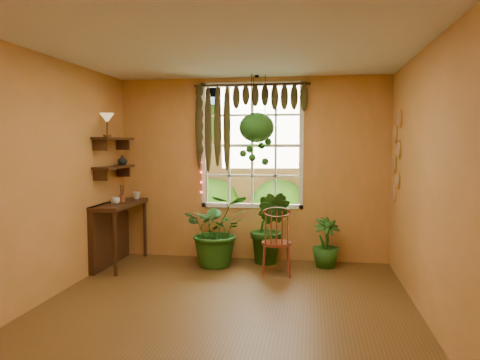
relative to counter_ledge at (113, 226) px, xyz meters
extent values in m
plane|color=brown|center=(1.91, -1.60, -0.55)|extent=(4.50, 4.50, 0.00)
plane|color=silver|center=(1.91, -1.60, 2.15)|extent=(4.50, 4.50, 0.00)
plane|color=#D38748|center=(1.91, 0.65, 0.80)|extent=(4.00, 0.00, 4.00)
plane|color=#D38748|center=(-0.09, -1.60, 0.80)|extent=(0.00, 4.50, 4.50)
plane|color=#D38748|center=(3.91, -1.60, 0.80)|extent=(0.00, 4.50, 4.50)
cube|color=white|center=(1.91, 0.68, 1.15)|extent=(1.52, 0.10, 1.86)
cube|color=white|center=(1.91, 0.71, 1.15)|extent=(1.38, 0.01, 1.78)
cylinder|color=#3B2410|center=(1.91, 0.57, 2.03)|extent=(1.70, 0.04, 0.04)
cube|color=#3B2410|center=(0.11, 0.00, 0.32)|extent=(0.40, 1.20, 0.06)
cube|color=#3B2410|center=(-0.05, 0.00, -0.10)|extent=(0.08, 1.18, 0.90)
cylinder|color=#3B2410|center=(0.27, -0.55, -0.12)|extent=(0.05, 0.05, 0.86)
cylinder|color=#3B2410|center=(0.27, 0.55, -0.12)|extent=(0.05, 0.05, 0.86)
cube|color=#3B2410|center=(0.03, 0.00, 0.85)|extent=(0.25, 0.90, 0.04)
cube|color=#3B2410|center=(0.03, 0.00, 1.25)|extent=(0.25, 0.90, 0.04)
cube|color=#1C4F16|center=(1.91, 5.65, -0.57)|extent=(14.00, 10.00, 0.04)
cube|color=olive|center=(1.91, 3.85, 0.35)|extent=(12.00, 0.10, 1.80)
plane|color=#86B4E1|center=(1.91, 7.45, 1.00)|extent=(12.00, 0.00, 12.00)
cylinder|color=brown|center=(2.34, -0.12, -0.14)|extent=(0.43, 0.43, 0.04)
torus|color=brown|center=(2.35, -0.28, 0.30)|extent=(0.37, 0.07, 0.37)
imported|color=#124412|center=(1.49, 0.16, -0.04)|extent=(1.10, 1.01, 1.03)
imported|color=#124412|center=(2.21, 0.39, -0.03)|extent=(0.68, 0.60, 1.05)
imported|color=#124412|center=(3.00, 0.33, -0.21)|extent=(0.51, 0.51, 0.69)
ellipsoid|color=black|center=(2.00, 0.44, 1.33)|extent=(0.30, 0.30, 0.18)
ellipsoid|color=#124412|center=(2.00, 0.44, 1.41)|extent=(0.50, 0.50, 0.43)
imported|color=silver|center=(0.13, -0.20, 0.40)|extent=(0.14, 0.14, 0.10)
imported|color=beige|center=(0.19, 0.43, 0.40)|extent=(0.15, 0.15, 0.11)
cylinder|color=brown|center=(0.11, 0.08, 0.40)|extent=(0.08, 0.08, 0.10)
imported|color=#B2AD99|center=(0.04, 0.28, 0.94)|extent=(0.18, 0.18, 0.15)
cylinder|color=brown|center=(0.05, -0.23, 1.28)|extent=(0.11, 0.11, 0.03)
cylinder|color=brown|center=(0.05, -0.23, 1.38)|extent=(0.03, 0.03, 0.19)
cone|color=slate|center=(0.05, -0.23, 1.52)|extent=(0.19, 0.19, 0.13)
camera|label=1|loc=(2.81, -6.23, 1.18)|focal=35.00mm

